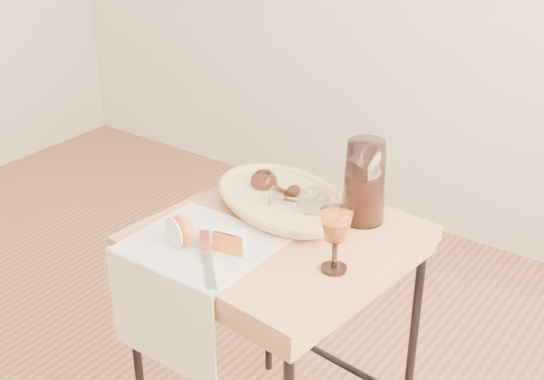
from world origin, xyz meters
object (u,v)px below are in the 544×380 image
Objects in this scene: tea_towel at (201,244)px; goblet_lying_a at (276,188)px; apple_half at (182,230)px; wine_goblet at (335,241)px; goblet_lying_b at (296,200)px; bread_basket at (283,202)px; side_table at (276,351)px; table_knife at (208,256)px; pitcher at (364,181)px.

tea_towel is 0.28m from goblet_lying_a.
goblet_lying_a reaches higher than tea_towel.
apple_half is (-0.05, -0.30, -0.00)m from goblet_lying_a.
wine_goblet is 0.36m from apple_half.
bread_basket is at bearing 138.03° from goblet_lying_b.
side_table is 6.39× the size of goblet_lying_a.
wine_goblet is 0.29m from table_knife.
table_knife is (-0.25, -0.14, -0.06)m from wine_goblet.
tea_towel is 0.06m from apple_half.
goblet_lying_a is at bearing 95.28° from apple_half.
table_knife is at bearing -37.29° from tea_towel.
wine_goblet is at bearing 158.37° from goblet_lying_a.
goblet_lying_a reaches higher than table_knife.
apple_half reaches higher than side_table.
pitcher is (0.22, 0.06, 0.06)m from goblet_lying_a.
goblet_lying_a is 0.77× the size of wine_goblet.
goblet_lying_b reaches higher than apple_half.
goblet_lying_b is 0.30m from apple_half.
side_table is at bearing 56.26° from tea_towel.
side_table is 3.16× the size of table_knife.
side_table is 4.90× the size of wine_goblet.
pitcher is 0.25m from wine_goblet.
goblet_lying_b is 0.59× the size of table_knife.
goblet_lying_b is (0.06, -0.02, 0.03)m from bread_basket.
pitcher is at bearing -154.56° from goblet_lying_a.
goblet_lying_a is at bearing -154.18° from pitcher.
bread_basket is 0.30m from table_knife.
table_knife is (-0.05, -0.28, -0.04)m from goblet_lying_b.
apple_half reaches higher than tea_towel.
pitcher is 3.15× the size of apple_half.
bread_basket is at bearing -147.25° from pitcher.
side_table is 1.99× the size of bread_basket.
side_table is 2.30× the size of tea_towel.
side_table is 0.44m from goblet_lying_a.
goblet_lying_b reaches higher than tea_towel.
goblet_lying_b reaches higher than table_knife.
goblet_lying_a reaches higher than bread_basket.
tea_towel is 0.86× the size of bread_basket.
goblet_lying_a is 0.84× the size of goblet_lying_b.
goblet_lying_a is 0.32m from table_knife.
tea_towel is 2.13× the size of wine_goblet.
table_knife is at bearing -119.83° from goblet_lying_b.
side_table is 0.52m from pitcher.
table_knife is (-0.04, -0.20, 0.38)m from side_table.
table_knife reaches higher than tea_towel.
side_table is 2.94× the size of pitcher.
table_knife is (0.04, -0.32, -0.03)m from goblet_lying_a.
apple_half is (-0.14, -0.26, -0.01)m from goblet_lying_b.
wine_goblet is (0.29, -0.18, 0.03)m from goblet_lying_a.
table_knife is (0.01, -0.30, -0.01)m from bread_basket.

